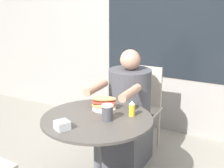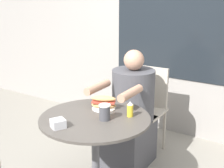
% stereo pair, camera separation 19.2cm
% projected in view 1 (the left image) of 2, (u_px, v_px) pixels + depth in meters
% --- Properties ---
extents(storefront_wall, '(8.00, 0.09, 2.80)m').
position_uv_depth(storefront_wall, '(170.00, 11.00, 3.42)').
color(storefront_wall, gray).
rests_on(storefront_wall, ground_plane).
extents(cafe_table, '(0.83, 0.83, 0.70)m').
position_uv_depth(cafe_table, '(97.00, 139.00, 2.37)').
color(cafe_table, '#47423D').
rests_on(cafe_table, ground_plane).
extents(diner_chair, '(0.39, 0.39, 0.87)m').
position_uv_depth(diner_chair, '(142.00, 101.00, 3.21)').
color(diner_chair, '#ADA393').
rests_on(diner_chair, ground_plane).
extents(seated_diner, '(0.41, 0.72, 1.10)m').
position_uv_depth(seated_diner, '(127.00, 117.00, 2.93)').
color(seated_diner, '#424247').
rests_on(seated_diner, ground_plane).
extents(sandwich_on_plate, '(0.21, 0.19, 0.11)m').
position_uv_depth(sandwich_on_plate, '(104.00, 103.00, 2.47)').
color(sandwich_on_plate, white).
rests_on(sandwich_on_plate, cafe_table).
extents(drink_cup, '(0.09, 0.09, 0.12)m').
position_uv_depth(drink_cup, '(107.00, 112.00, 2.26)').
color(drink_cup, '#424247').
rests_on(drink_cup, cafe_table).
extents(napkin_box, '(0.12, 0.12, 0.06)m').
position_uv_depth(napkin_box, '(62.00, 125.00, 2.11)').
color(napkin_box, silver).
rests_on(napkin_box, cafe_table).
extents(condiment_bottle, '(0.05, 0.05, 0.12)m').
position_uv_depth(condiment_bottle, '(132.00, 109.00, 2.33)').
color(condiment_bottle, gold).
rests_on(condiment_bottle, cafe_table).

